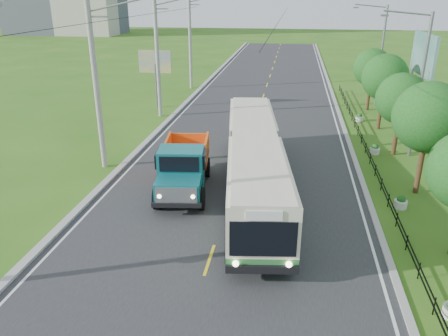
% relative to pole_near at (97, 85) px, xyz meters
% --- Properties ---
extents(ground, '(240.00, 240.00, 0.00)m').
position_rel_pole_near_xyz_m(ground, '(8.26, -9.00, -5.09)').
color(ground, '#2B5C15').
rests_on(ground, ground).
extents(road, '(14.00, 120.00, 0.02)m').
position_rel_pole_near_xyz_m(road, '(8.26, 11.00, -5.08)').
color(road, '#28282B').
rests_on(road, ground).
extents(curb_left, '(0.40, 120.00, 0.15)m').
position_rel_pole_near_xyz_m(curb_left, '(1.06, 11.00, -5.02)').
color(curb_left, '#9E9E99').
rests_on(curb_left, ground).
extents(curb_right, '(0.30, 120.00, 0.10)m').
position_rel_pole_near_xyz_m(curb_right, '(15.41, 11.00, -5.04)').
color(curb_right, '#9E9E99').
rests_on(curb_right, ground).
extents(edge_line_left, '(0.12, 120.00, 0.00)m').
position_rel_pole_near_xyz_m(edge_line_left, '(1.61, 11.00, -5.07)').
color(edge_line_left, silver).
rests_on(edge_line_left, road).
extents(edge_line_right, '(0.12, 120.00, 0.00)m').
position_rel_pole_near_xyz_m(edge_line_right, '(14.91, 11.00, -5.07)').
color(edge_line_right, silver).
rests_on(edge_line_right, road).
extents(centre_dash, '(0.12, 2.20, 0.00)m').
position_rel_pole_near_xyz_m(centre_dash, '(8.26, -9.00, -5.07)').
color(centre_dash, yellow).
rests_on(centre_dash, road).
extents(railing_right, '(0.04, 40.00, 0.60)m').
position_rel_pole_near_xyz_m(railing_right, '(16.26, 5.00, -4.79)').
color(railing_right, black).
rests_on(railing_right, ground).
extents(pole_near, '(3.51, 0.32, 10.00)m').
position_rel_pole_near_xyz_m(pole_near, '(0.00, 0.00, 0.00)').
color(pole_near, gray).
rests_on(pole_near, ground).
extents(pole_mid, '(3.51, 0.32, 10.00)m').
position_rel_pole_near_xyz_m(pole_mid, '(0.00, 12.00, 0.00)').
color(pole_mid, gray).
rests_on(pole_mid, ground).
extents(pole_far, '(3.51, 0.32, 10.00)m').
position_rel_pole_near_xyz_m(pole_far, '(0.00, 24.00, 0.00)').
color(pole_far, gray).
rests_on(pole_far, ground).
extents(tree_third, '(3.60, 3.62, 6.00)m').
position_rel_pole_near_xyz_m(tree_third, '(18.12, -0.86, -1.11)').
color(tree_third, '#382314').
rests_on(tree_third, ground).
extents(tree_fourth, '(3.24, 3.31, 5.40)m').
position_rel_pole_near_xyz_m(tree_fourth, '(18.12, 5.14, -1.51)').
color(tree_fourth, '#382314').
rests_on(tree_fourth, ground).
extents(tree_fifth, '(3.48, 3.52, 5.80)m').
position_rel_pole_near_xyz_m(tree_fifth, '(18.12, 11.14, -1.24)').
color(tree_fifth, '#382314').
rests_on(tree_fifth, ground).
extents(tree_back, '(3.30, 3.36, 5.50)m').
position_rel_pole_near_xyz_m(tree_back, '(18.12, 17.14, -1.44)').
color(tree_back, '#382314').
rests_on(tree_back, ground).
extents(streetlight_mid, '(3.02, 0.20, 9.07)m').
position_rel_pole_near_xyz_m(streetlight_mid, '(18.90, 5.00, -0.19)').
color(streetlight_mid, slate).
rests_on(streetlight_mid, ground).
extents(streetlight_far, '(3.02, 0.20, 9.07)m').
position_rel_pole_near_xyz_m(streetlight_far, '(18.90, 19.00, -0.19)').
color(streetlight_far, slate).
rests_on(streetlight_far, ground).
extents(planter_near, '(0.64, 0.64, 0.67)m').
position_rel_pole_near_xyz_m(planter_near, '(16.86, -3.00, -4.81)').
color(planter_near, silver).
rests_on(planter_near, ground).
extents(planter_mid, '(0.64, 0.64, 0.67)m').
position_rel_pole_near_xyz_m(planter_mid, '(16.86, 5.00, -4.81)').
color(planter_mid, silver).
rests_on(planter_mid, ground).
extents(planter_far, '(0.64, 0.64, 0.67)m').
position_rel_pole_near_xyz_m(planter_far, '(16.86, 13.00, -4.81)').
color(planter_far, silver).
rests_on(planter_far, ground).
extents(billboard_left, '(3.00, 0.20, 5.20)m').
position_rel_pole_near_xyz_m(billboard_left, '(-1.24, 15.00, -1.23)').
color(billboard_left, slate).
rests_on(billboard_left, ground).
extents(billboard_right, '(0.24, 6.00, 7.30)m').
position_rel_pole_near_xyz_m(billboard_right, '(20.56, 11.00, 0.25)').
color(billboard_right, slate).
rests_on(billboard_right, ground).
extents(bus, '(4.78, 16.71, 3.19)m').
position_rel_pole_near_xyz_m(bus, '(9.39, -2.18, -3.18)').
color(bus, '#2F7737').
rests_on(bus, ground).
extents(dump_truck, '(3.21, 6.65, 2.69)m').
position_rel_pole_near_xyz_m(dump_truck, '(5.66, -2.59, -3.57)').
color(dump_truck, '#11636A').
rests_on(dump_truck, ground).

